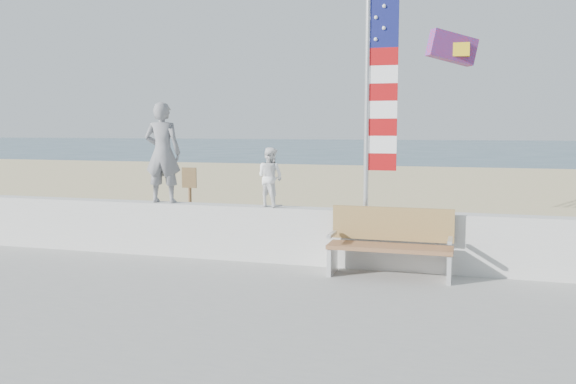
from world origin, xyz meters
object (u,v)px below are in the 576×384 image
object	(u,v)px
child	(270,177)
flag	(376,86)
bench	(390,242)
adult	(163,153)

from	to	relation	value
child	flag	world-z (taller)	flag
bench	flag	bearing A→B (deg)	125.24
child	bench	size ratio (longest dim) A/B	0.53
bench	adult	bearing A→B (deg)	173.41
adult	bench	distance (m)	4.15
child	flag	size ratio (longest dim) A/B	0.28
adult	child	bearing A→B (deg)	172.92
adult	child	world-z (taller)	adult
child	adult	bearing A→B (deg)	23.83
flag	child	bearing A→B (deg)	179.99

